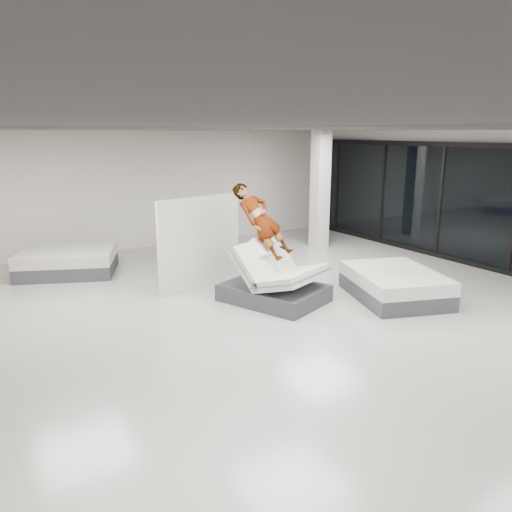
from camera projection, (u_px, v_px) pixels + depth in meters
name	position (u px, v px, depth m)	size (l,w,h in m)	color
room	(299.00, 232.00, 7.97)	(14.00, 14.04, 3.20)	#A4A09B
hero_bed	(276.00, 283.00, 9.49)	(1.93, 2.19, 1.23)	#3C3C41
person	(261.00, 238.00, 9.48)	(0.59, 0.39, 1.63)	slate
remote	(283.00, 248.00, 9.49)	(0.05, 0.14, 0.03)	black
divider_panel	(200.00, 242.00, 10.30)	(2.08, 0.09, 1.89)	silver
flat_bed_right_far	(395.00, 285.00, 9.67)	(2.07, 2.38, 0.55)	#3C3C41
flat_bed_left_far	(68.00, 262.00, 11.36)	(2.48, 2.20, 0.56)	#3C3C41
column	(320.00, 190.00, 13.71)	(0.40, 0.40, 3.20)	silver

